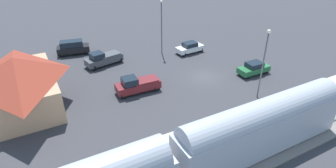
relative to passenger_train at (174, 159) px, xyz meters
name	(u,v)px	position (x,y,z in m)	size (l,w,h in m)	color
ground_plane	(205,77)	(14.00, -12.79, -2.86)	(200.00, 200.00, 0.00)	#38383D
railway_track	(288,135)	(0.00, -12.79, -2.76)	(4.80, 70.00, 0.30)	slate
platform	(258,114)	(4.00, -12.79, -2.71)	(3.20, 46.00, 0.30)	#B7B2A8
passenger_train	(174,159)	(0.00, 0.00, 0.00)	(2.93, 34.29, 4.98)	#ADB2BC
station_building	(19,82)	(18.00, 9.20, 0.21)	(12.25, 7.86, 5.90)	tan
pedestrian_on_platform	(289,99)	(3.30, -16.43, -1.58)	(0.36, 0.36, 1.71)	brown
sedan_green	(254,68)	(11.58, -19.13, -1.98)	(1.91, 4.53, 1.74)	#236638
pickup_charcoal	(103,58)	(24.20, -1.82, -1.83)	(2.99, 5.68, 2.14)	#47494F
sedan_white	(190,48)	(22.13, -15.42, -1.98)	(2.15, 4.62, 1.74)	white
pickup_maroon	(137,85)	(14.69, -3.17, -1.83)	(2.20, 5.48, 2.14)	maroon
suv_black	(73,47)	(30.44, 1.23, -1.71)	(2.88, 5.19, 2.22)	black
light_pole_near_platform	(264,57)	(6.80, -15.31, 2.35)	(0.44, 0.44, 8.36)	#515156
light_pole_lot_center	(162,21)	(24.10, -11.38, 2.38)	(0.44, 0.44, 8.41)	#515156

